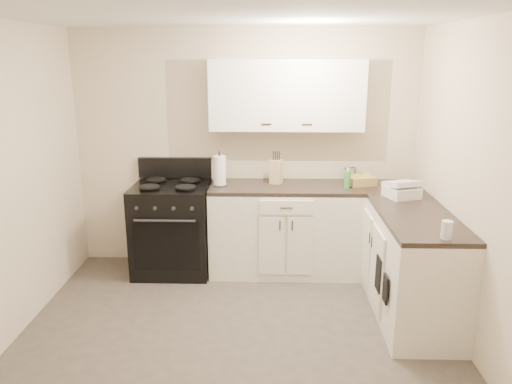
{
  "coord_description": "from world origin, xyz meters",
  "views": [
    {
      "loc": [
        0.26,
        -3.44,
        2.23
      ],
      "look_at": [
        0.14,
        0.85,
        1.05
      ],
      "focal_mm": 35.0,
      "sensor_mm": 36.0,
      "label": 1
    }
  ],
  "objects_px": {
    "paper_towel": "(220,171)",
    "countertop_grill": "(402,192)",
    "knife_block": "(276,172)",
    "wicker_basket": "(362,181)",
    "stove": "(172,229)"
  },
  "relations": [
    {
      "from": "paper_towel",
      "to": "countertop_grill",
      "type": "bearing_deg",
      "value": -12.91
    },
    {
      "from": "stove",
      "to": "knife_block",
      "type": "distance_m",
      "value": 1.25
    },
    {
      "from": "knife_block",
      "to": "wicker_basket",
      "type": "height_order",
      "value": "knife_block"
    },
    {
      "from": "wicker_basket",
      "to": "countertop_grill",
      "type": "relative_size",
      "value": 0.95
    },
    {
      "from": "knife_block",
      "to": "paper_towel",
      "type": "xyz_separation_m",
      "value": [
        -0.58,
        -0.09,
        0.03
      ]
    },
    {
      "from": "paper_towel",
      "to": "countertop_grill",
      "type": "xyz_separation_m",
      "value": [
        1.75,
        -0.4,
        -0.1
      ]
    },
    {
      "from": "knife_block",
      "to": "countertop_grill",
      "type": "relative_size",
      "value": 0.91
    },
    {
      "from": "paper_towel",
      "to": "knife_block",
      "type": "bearing_deg",
      "value": 9.1
    },
    {
      "from": "paper_towel",
      "to": "countertop_grill",
      "type": "height_order",
      "value": "paper_towel"
    },
    {
      "from": "paper_towel",
      "to": "wicker_basket",
      "type": "xyz_separation_m",
      "value": [
        1.45,
        0.05,
        -0.11
      ]
    },
    {
      "from": "stove",
      "to": "countertop_grill",
      "type": "distance_m",
      "value": 2.35
    },
    {
      "from": "wicker_basket",
      "to": "stove",
      "type": "bearing_deg",
      "value": -178.15
    },
    {
      "from": "knife_block",
      "to": "paper_towel",
      "type": "distance_m",
      "value": 0.58
    },
    {
      "from": "stove",
      "to": "countertop_grill",
      "type": "relative_size",
      "value": 3.45
    },
    {
      "from": "stove",
      "to": "paper_towel",
      "type": "height_order",
      "value": "paper_towel"
    }
  ]
}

